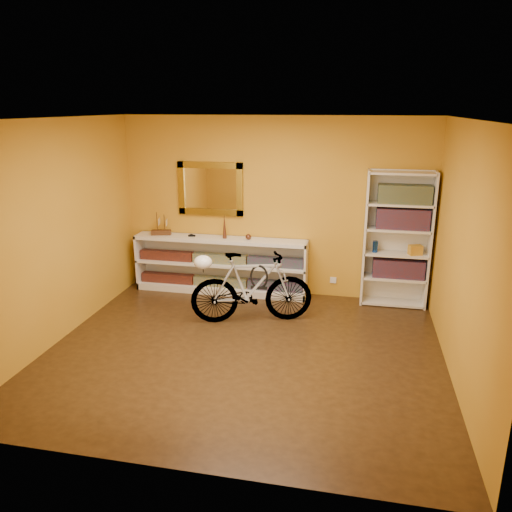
% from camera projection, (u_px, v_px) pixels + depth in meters
% --- Properties ---
extents(floor, '(4.50, 4.00, 0.01)m').
position_uv_depth(floor, '(244.00, 352.00, 5.75)').
color(floor, black).
rests_on(floor, ground).
extents(ceiling, '(4.50, 4.00, 0.01)m').
position_uv_depth(ceiling, '(242.00, 118.00, 5.00)').
color(ceiling, silver).
rests_on(ceiling, ground).
extents(back_wall, '(4.50, 0.01, 2.60)m').
position_uv_depth(back_wall, '(274.00, 208.00, 7.25)').
color(back_wall, '#BC811C').
rests_on(back_wall, ground).
extents(left_wall, '(0.01, 4.00, 2.60)m').
position_uv_depth(left_wall, '(55.00, 233.00, 5.81)').
color(left_wall, '#BC811C').
rests_on(left_wall, ground).
extents(right_wall, '(0.01, 4.00, 2.60)m').
position_uv_depth(right_wall, '(464.00, 256.00, 4.94)').
color(right_wall, '#BC811C').
rests_on(right_wall, ground).
extents(gilt_mirror, '(0.98, 0.06, 0.78)m').
position_uv_depth(gilt_mirror, '(210.00, 189.00, 7.33)').
color(gilt_mirror, olive).
rests_on(gilt_mirror, back_wall).
extents(wall_socket, '(0.09, 0.02, 0.09)m').
position_uv_depth(wall_socket, '(333.00, 280.00, 7.36)').
color(wall_socket, silver).
rests_on(wall_socket, back_wall).
extents(console_unit, '(2.60, 0.35, 0.85)m').
position_uv_depth(console_unit, '(220.00, 265.00, 7.48)').
color(console_unit, silver).
rests_on(console_unit, floor).
extents(cd_row_lower, '(2.50, 0.13, 0.14)m').
position_uv_depth(cd_row_lower, '(220.00, 282.00, 7.54)').
color(cd_row_lower, black).
rests_on(cd_row_lower, console_unit).
extents(cd_row_upper, '(2.50, 0.13, 0.14)m').
position_uv_depth(cd_row_upper, '(220.00, 259.00, 7.43)').
color(cd_row_upper, navy).
rests_on(cd_row_upper, console_unit).
extents(model_ship, '(0.31, 0.18, 0.35)m').
position_uv_depth(model_ship, '(161.00, 224.00, 7.49)').
color(model_ship, '#3E2211').
rests_on(model_ship, console_unit).
extents(toy_car, '(0.00, 0.00, 0.00)m').
position_uv_depth(toy_car, '(192.00, 236.00, 7.44)').
color(toy_car, black).
rests_on(toy_car, console_unit).
extents(bronze_ornament, '(0.06, 0.06, 0.36)m').
position_uv_depth(bronze_ornament, '(224.00, 226.00, 7.29)').
color(bronze_ornament, '#532B1C').
rests_on(bronze_ornament, console_unit).
extents(decorative_orb, '(0.08, 0.08, 0.08)m').
position_uv_depth(decorative_orb, '(248.00, 237.00, 7.26)').
color(decorative_orb, '#532B1C').
rests_on(decorative_orb, console_unit).
extents(bookcase, '(0.90, 0.30, 1.90)m').
position_uv_depth(bookcase, '(397.00, 240.00, 6.86)').
color(bookcase, silver).
rests_on(bookcase, floor).
extents(book_row_a, '(0.70, 0.22, 0.26)m').
position_uv_depth(book_row_a, '(398.00, 268.00, 6.97)').
color(book_row_a, maroon).
rests_on(book_row_a, bookcase).
extents(book_row_b, '(0.70, 0.22, 0.28)m').
position_uv_depth(book_row_b, '(403.00, 219.00, 6.76)').
color(book_row_b, maroon).
rests_on(book_row_b, bookcase).
extents(book_row_c, '(0.70, 0.22, 0.25)m').
position_uv_depth(book_row_c, '(405.00, 194.00, 6.66)').
color(book_row_c, '#184355').
rests_on(book_row_c, bookcase).
extents(travel_mug, '(0.07, 0.07, 0.16)m').
position_uv_depth(travel_mug, '(375.00, 247.00, 6.93)').
color(travel_mug, navy).
rests_on(travel_mug, bookcase).
extents(red_tin, '(0.13, 0.13, 0.16)m').
position_uv_depth(red_tin, '(385.00, 196.00, 6.75)').
color(red_tin, maroon).
rests_on(red_tin, bookcase).
extents(yellow_bag, '(0.20, 0.16, 0.13)m').
position_uv_depth(yellow_bag, '(415.00, 250.00, 6.81)').
color(yellow_bag, '#C68B23').
rests_on(yellow_bag, bookcase).
extents(bicycle, '(0.87, 1.66, 0.95)m').
position_uv_depth(bicycle, '(252.00, 287.00, 6.43)').
color(bicycle, silver).
rests_on(bicycle, floor).
extents(helmet, '(0.23, 0.22, 0.18)m').
position_uv_depth(helmet, '(203.00, 262.00, 6.27)').
color(helmet, white).
rests_on(helmet, bicycle).
extents(u_lock, '(0.24, 0.03, 0.24)m').
position_uv_depth(u_lock, '(259.00, 277.00, 6.40)').
color(u_lock, black).
rests_on(u_lock, bicycle).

